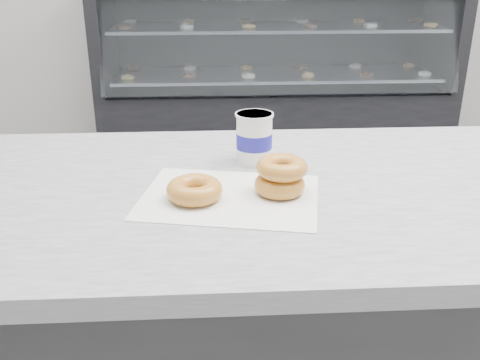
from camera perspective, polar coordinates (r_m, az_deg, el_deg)
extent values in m
plane|color=#939496|center=(2.14, 10.43, -16.40)|extent=(5.00, 5.00, 0.00)
cube|color=#333335|center=(1.43, 17.38, -17.77)|extent=(3.00, 0.70, 0.86)
cube|color=#B7B8BC|center=(1.20, 19.85, -0.98)|extent=(3.06, 0.76, 0.04)
cube|color=black|center=(3.89, 3.68, 6.37)|extent=(2.40, 0.70, 0.50)
cube|color=black|center=(4.08, 3.35, 16.10)|extent=(2.40, 0.06, 0.75)
cube|color=black|center=(3.80, -14.36, 15.00)|extent=(0.08, 0.70, 0.75)
cube|color=black|center=(4.07, 20.91, 14.72)|extent=(0.08, 0.70, 0.75)
cube|color=white|center=(3.46, 4.57, 14.91)|extent=(2.28, 0.16, 0.70)
cube|color=silver|center=(3.81, 3.80, 11.14)|extent=(2.20, 0.55, 0.02)
cube|color=silver|center=(3.76, 3.93, 15.93)|extent=(2.20, 0.55, 0.02)
cube|color=white|center=(1.04, -1.11, -1.78)|extent=(0.38, 0.32, 0.00)
torus|color=#CC8038|center=(1.03, -4.89, -1.06)|extent=(0.12, 0.12, 0.04)
torus|color=#CC8038|center=(1.05, 4.24, -0.50)|extent=(0.10, 0.10, 0.04)
torus|color=#CC8038|center=(1.04, 4.49, 1.34)|extent=(0.14, 0.14, 0.04)
cylinder|color=white|center=(1.20, 1.52, 4.49)|extent=(0.09, 0.09, 0.11)
cylinder|color=white|center=(1.19, 1.55, 6.98)|extent=(0.09, 0.09, 0.01)
cylinder|color=#1D1B95|center=(1.21, 1.52, 4.26)|extent=(0.10, 0.10, 0.03)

